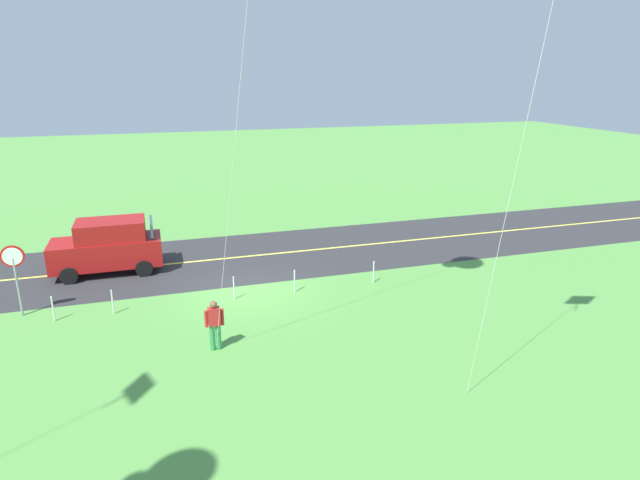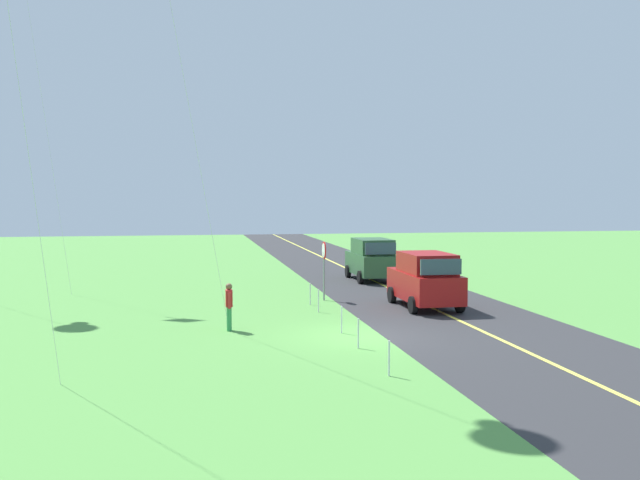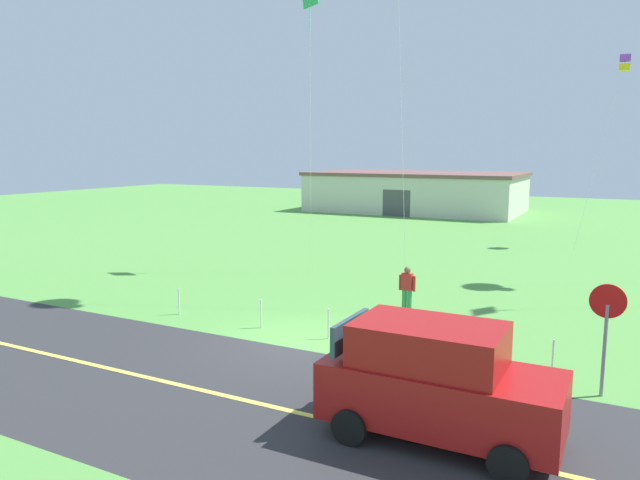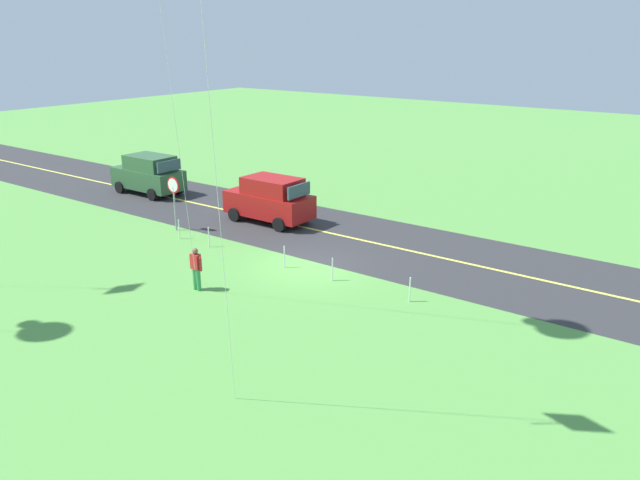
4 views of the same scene
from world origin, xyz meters
The scene contains 13 objects.
ground_plane centered at (0.00, 0.00, -0.05)m, with size 120.00×120.00×0.10m, color #549342.
asphalt_road centered at (0.00, -4.00, 0.00)m, with size 120.00×7.00×0.00m, color #2D2D30.
road_centre_stripe centered at (0.00, -4.00, 0.01)m, with size 120.00×0.16×0.00m, color #E5E04C.
car_suv_foreground centered at (5.15, -3.75, 1.15)m, with size 4.40×2.12×2.24m.
stop_sign centered at (7.85, -0.10, 1.80)m, with size 0.76×0.08×2.56m.
person_adult_near centered at (1.72, 4.32, 0.86)m, with size 0.58×0.22×1.60m.
kite_green_far centered at (7.33, 23.83, 10.21)m, with size 2.09×3.24×10.67m.
warehouse_distant centered at (-9.01, 37.12, 1.75)m, with size 18.36×10.20×3.50m.
fence_post_0 centered at (-4.97, 0.70, 0.45)m, with size 0.05×0.05×0.90m, color silver.
fence_post_1 centered at (-1.71, 0.70, 0.45)m, with size 0.05×0.05×0.90m, color silver.
fence_post_2 centered at (0.61, 0.70, 0.45)m, with size 0.05×0.05×0.90m, color silver.
fence_post_3 centered at (4.83, 0.70, 0.45)m, with size 0.05×0.05×0.90m, color silver.
fence_post_4 centered at (6.73, 0.70, 0.45)m, with size 0.05×0.05×0.90m, color silver.
Camera 3 is at (8.13, -14.16, 5.43)m, focal length 33.35 mm.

